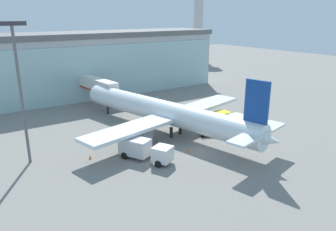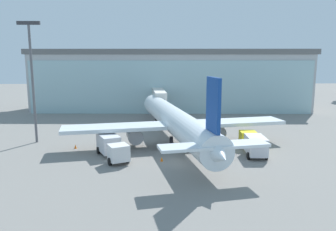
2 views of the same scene
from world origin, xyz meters
TOP-DOWN VIEW (x-y plane):
  - ground at (0.00, 0.00)m, footprint 240.00×240.00m
  - terminal_building at (-0.00, 41.30)m, footprint 65.81×15.37m
  - jet_bridge at (-2.83, 30.04)m, footprint 3.35×14.63m
  - control_tower at (63.98, 75.73)m, footprint 7.07×7.07m
  - apron_light_mast at (-20.88, 10.05)m, footprint 3.20×0.40m
  - airplane at (-0.23, 8.78)m, footprint 31.98×38.53m
  - catering_truck at (-8.54, 2.16)m, footprint 5.09×7.54m
  - fuel_truck at (9.72, 3.39)m, footprint 2.68×7.36m
  - baggage_cart at (4.29, 3.67)m, footprint 3.22×2.81m
  - safety_cone_nose at (-2.23, 0.49)m, footprint 0.36×0.36m
  - safety_cone_wingtip at (-14.22, 6.44)m, footprint 0.36×0.36m

SIDE VIEW (x-z plane):
  - ground at x=0.00m, z-range 0.00..0.00m
  - safety_cone_nose at x=-2.23m, z-range 0.00..0.55m
  - safety_cone_wingtip at x=-14.22m, z-range 0.00..0.55m
  - baggage_cart at x=4.29m, z-range -0.25..1.25m
  - catering_truck at x=-8.54m, z-range 0.14..2.79m
  - fuel_truck at x=9.72m, z-range 0.14..2.79m
  - airplane at x=-0.23m, z-range -1.97..8.64m
  - jet_bridge at x=-2.83m, z-range 1.58..7.49m
  - terminal_building at x=0.00m, z-range 0.00..14.34m
  - apron_light_mast at x=-20.88m, z-range 1.72..19.22m
  - control_tower at x=63.98m, z-range 3.42..36.18m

